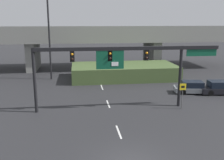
% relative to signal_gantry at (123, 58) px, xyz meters
% --- Properties ---
extents(lane_markings, '(0.14, 22.42, 0.01)m').
position_rel_signal_gantry_xyz_m(lane_markings, '(-1.20, 4.80, -4.73)').
color(lane_markings, silver).
rests_on(lane_markings, ground).
extents(signal_gantry, '(17.02, 0.44, 5.79)m').
position_rel_signal_gantry_xyz_m(signal_gantry, '(0.00, 0.00, 0.00)').
color(signal_gantry, black).
rests_on(signal_gantry, ground).
extents(speed_limit_sign, '(0.60, 0.11, 2.48)m').
position_rel_signal_gantry_xyz_m(speed_limit_sign, '(5.45, -0.84, -3.12)').
color(speed_limit_sign, '#4C4C4C').
rests_on(speed_limit_sign, ground).
extents(highway_light_pole_near, '(0.70, 0.36, 13.15)m').
position_rel_signal_gantry_xyz_m(highway_light_pole_near, '(-7.80, 13.67, 2.22)').
color(highway_light_pole_near, black).
rests_on(highway_light_pole_near, ground).
extents(overpass_bridge, '(48.04, 8.79, 7.20)m').
position_rel_signal_gantry_xyz_m(overpass_bridge, '(-1.20, 21.77, 0.39)').
color(overpass_bridge, gray).
rests_on(overpass_bridge, ground).
extents(grass_embankment, '(14.60, 7.32, 1.93)m').
position_rel_signal_gantry_xyz_m(grass_embankment, '(2.41, 12.99, -3.77)').
color(grass_embankment, '#42562D').
rests_on(grass_embankment, ground).
extents(parked_sedan_near_right, '(4.62, 2.62, 1.35)m').
position_rel_signal_gantry_xyz_m(parked_sedan_near_right, '(8.86, 4.20, -4.10)').
color(parked_sedan_near_right, gray).
rests_on(parked_sedan_near_right, ground).
extents(parked_sedan_mid_right, '(4.83, 2.31, 1.48)m').
position_rel_signal_gantry_xyz_m(parked_sedan_mid_right, '(11.73, 3.44, -4.05)').
color(parked_sedan_mid_right, black).
rests_on(parked_sedan_mid_right, ground).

